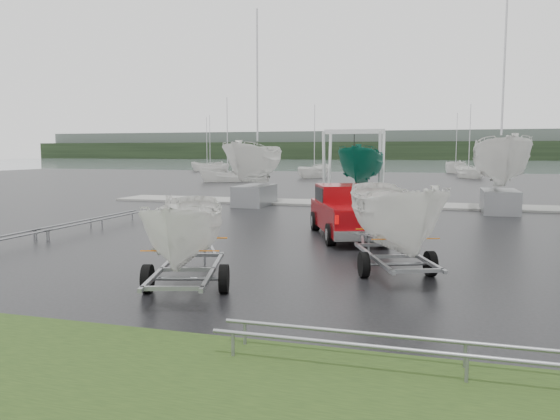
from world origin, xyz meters
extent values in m
plane|color=black|center=(0.00, 0.00, 0.00)|extent=(120.00, 120.00, 0.00)
plane|color=gray|center=(0.00, 100.00, -0.01)|extent=(300.00, 300.00, 0.00)
plane|color=#1E3113|center=(0.00, -11.00, 0.00)|extent=(40.00, 40.00, 0.00)
cube|color=gray|center=(0.00, 13.00, 0.05)|extent=(30.00, 3.00, 0.12)
cube|color=black|center=(0.00, 170.00, 3.00)|extent=(300.00, 8.00, 6.00)
cube|color=#4C5651|center=(0.00, 178.00, 5.00)|extent=(300.00, 6.00, 10.00)
cube|color=maroon|center=(0.54, 1.63, 0.71)|extent=(3.48, 5.41, 0.84)
cube|color=maroon|center=(0.21, 2.49, 1.37)|extent=(2.25, 2.48, 0.75)
cube|color=black|center=(0.21, 2.49, 1.41)|extent=(2.20, 2.28, 0.49)
cube|color=silver|center=(1.47, -0.81, 0.44)|extent=(1.72, 0.79, 0.31)
cylinder|color=black|center=(-0.84, 2.89, 0.35)|extent=(0.50, 0.75, 0.71)
cylinder|color=black|center=(0.72, 3.49, 0.35)|extent=(0.50, 0.75, 0.71)
cylinder|color=black|center=(0.36, -0.24, 0.35)|extent=(0.50, 0.75, 0.71)
cylinder|color=black|center=(1.92, 0.36, 0.35)|extent=(0.50, 0.75, 0.71)
cube|color=gray|center=(2.10, -3.99, 0.45)|extent=(1.36, 3.39, 0.08)
cube|color=gray|center=(3.13, -3.60, 0.45)|extent=(1.36, 3.39, 0.08)
cylinder|color=gray|center=(2.69, -3.98, 0.30)|extent=(1.52, 0.65, 0.08)
cylinder|color=black|center=(1.94, -4.27, 0.30)|extent=(0.38, 0.62, 0.60)
cylinder|color=black|center=(3.43, -3.69, 0.30)|extent=(0.38, 0.62, 0.60)
imported|color=silver|center=(2.62, -3.79, 2.81)|extent=(2.27, 2.30, 4.64)
cube|color=orange|center=(2.33, -3.05, 1.00)|extent=(1.46, 0.59, 0.03)
cube|color=orange|center=(2.90, -4.54, 1.00)|extent=(1.46, 0.59, 0.03)
cube|color=gray|center=(-2.02, -6.68, 0.45)|extent=(1.09, 3.48, 0.08)
cube|color=gray|center=(-0.97, -6.37, 0.45)|extent=(1.09, 3.48, 0.08)
cylinder|color=gray|center=(-1.44, -6.72, 0.30)|extent=(1.56, 0.53, 0.08)
cylinder|color=black|center=(-2.21, -6.94, 0.30)|extent=(0.34, 0.63, 0.60)
cylinder|color=black|center=(-0.67, -6.49, 0.30)|extent=(0.34, 0.63, 0.60)
imported|color=silver|center=(-1.49, -6.53, 2.48)|extent=(1.87, 1.90, 3.99)
cube|color=orange|center=(-1.72, -5.76, 1.00)|extent=(1.50, 0.48, 0.03)
cube|color=orange|center=(-1.27, -7.30, 1.00)|extent=(1.50, 0.48, 0.03)
cylinder|color=silver|center=(-2.48, 12.20, 2.00)|extent=(0.16, 0.58, 3.99)
cylinder|color=silver|center=(-2.48, 13.80, 2.00)|extent=(0.16, 0.58, 3.99)
cylinder|color=silver|center=(0.52, 12.20, 2.00)|extent=(0.16, 0.58, 3.99)
cylinder|color=silver|center=(0.52, 13.80, 2.00)|extent=(0.16, 0.58, 3.99)
cube|color=silver|center=(-0.98, 13.00, 4.00)|extent=(3.30, 0.25, 0.25)
cube|color=gray|center=(-6.03, 11.00, 0.55)|extent=(1.60, 3.20, 1.10)
imported|color=silver|center=(-6.03, 11.00, 4.18)|extent=(2.32, 2.38, 6.16)
cylinder|color=#B2B2B7|center=(-6.03, 11.50, 6.98)|extent=(0.10, 0.10, 7.00)
cube|color=gray|center=(-0.26, 11.20, 0.55)|extent=(1.60, 3.20, 1.10)
imported|color=#0C5A46|center=(-0.26, 11.20, 3.91)|extent=(2.11, 2.17, 5.62)
cube|color=gray|center=(6.35, 11.00, 0.55)|extent=(1.60, 3.20, 1.10)
imported|color=silver|center=(6.35, 11.00, 4.46)|extent=(2.53, 2.60, 6.72)
cylinder|color=#B2B2B7|center=(6.35, 11.50, 7.20)|extent=(0.10, 0.10, 7.00)
cylinder|color=gray|center=(-8.75, 1.00, 0.35)|extent=(0.06, 6.50, 0.06)
cylinder|color=gray|center=(-9.25, 1.00, 0.35)|extent=(0.06, 6.50, 0.06)
cylinder|color=gray|center=(4.00, -9.75, 0.35)|extent=(7.00, 0.06, 0.06)
cylinder|color=gray|center=(4.00, -9.25, 0.35)|extent=(7.00, 0.06, 0.06)
imported|color=silver|center=(-16.01, 31.93, 0.00)|extent=(2.96, 2.94, 5.57)
cylinder|color=#B2B2B7|center=(-16.01, 31.93, 4.00)|extent=(0.08, 0.08, 8.00)
imported|color=silver|center=(-9.85, 42.27, 0.00)|extent=(2.85, 2.89, 6.21)
cylinder|color=#B2B2B7|center=(-9.85, 42.27, 4.00)|extent=(0.08, 0.08, 8.00)
imported|color=silver|center=(6.52, 46.37, 0.00)|extent=(2.89, 2.93, 6.02)
cylinder|color=#B2B2B7|center=(6.52, 46.37, 4.00)|extent=(0.08, 0.08, 8.00)
imported|color=silver|center=(-30.44, 59.55, 0.00)|extent=(2.71, 2.67, 5.81)
cylinder|color=#B2B2B7|center=(-30.44, 59.55, 4.00)|extent=(0.08, 0.08, 8.00)
imported|color=silver|center=(5.52, 60.50, 0.00)|extent=(2.76, 2.83, 6.86)
cylinder|color=#B2B2B7|center=(5.52, 60.50, 4.00)|extent=(0.08, 0.08, 8.00)
imported|color=silver|center=(-28.15, 55.47, 0.00)|extent=(2.49, 2.44, 5.60)
cylinder|color=#B2B2B7|center=(-28.15, 55.47, 4.00)|extent=(0.08, 0.08, 8.00)
camera|label=1|loc=(3.60, -16.86, 2.95)|focal=35.00mm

